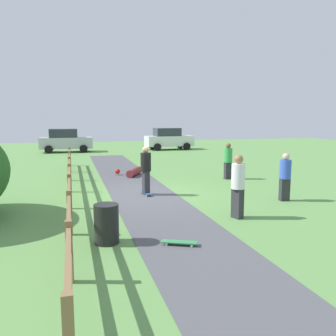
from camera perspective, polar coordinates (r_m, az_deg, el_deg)
The scene contains 12 objects.
ground_plane at distance 12.97m, azimuth -4.00°, elevation -4.42°, with size 60.00×60.00×0.00m, color #60934C.
asphalt_path at distance 12.96m, azimuth -4.00°, elevation -4.38°, with size 2.40×28.00×0.02m, color #515156.
wooden_fence at distance 12.59m, azimuth -15.71°, elevation -1.99°, with size 0.12×18.12×1.10m.
trash_bin at distance 8.13m, azimuth -9.98°, elevation -8.92°, with size 0.56×0.56×0.90m, color black.
skater_riding at distance 12.77m, azimuth -3.62°, elevation 0.02°, with size 0.42×0.82×1.78m.
skater_fallen at distance 17.21m, azimuth -5.74°, elevation -0.63°, with size 1.40×1.48×0.36m.
skateboard_loose at distance 7.95m, azimuth 1.86°, elevation -11.96°, with size 0.81×0.52×0.08m.
bystander_green at distance 16.41m, azimuth 9.73°, elevation 1.38°, with size 0.42×0.42×1.67m.
bystander_blue at distance 12.57m, azimuth 18.50°, elevation -1.06°, with size 0.40×0.40×1.64m.
bystander_white at distance 10.02m, azimuth 11.31°, elevation -2.44°, with size 0.48×0.48×1.81m.
parked_car_silver at distance 30.25m, azimuth -16.31°, elevation 4.31°, with size 4.22×2.04×1.92m.
parked_car_white at distance 31.40m, azimuth 0.10°, elevation 4.77°, with size 4.27×2.13×1.92m.
Camera 1 is at (-2.51, -12.40, 2.82)m, focal length 37.50 mm.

